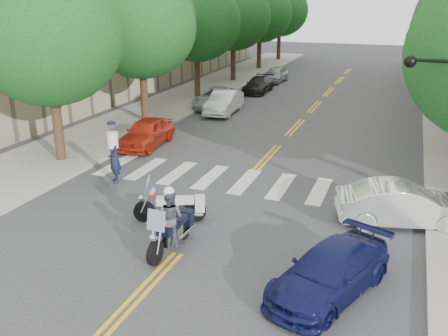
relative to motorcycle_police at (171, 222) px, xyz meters
The scene contains 19 objects.
ground 0.99m from the motorcycle_police, 36.74° to the right, with size 140.00×140.00×0.00m, color #38383A.
sidewalk_left 23.66m from the motorcycle_police, 112.91° to the left, with size 5.00×60.00×0.15m, color #9E9991.
tree_l_0 11.28m from the motorcycle_police, 145.80° to the left, with size 6.40×6.40×8.45m.
tree_l_1 16.84m from the motorcycle_police, 121.68° to the left, with size 6.40×6.40×8.45m.
tree_l_2 23.84m from the motorcycle_police, 111.33° to the left, with size 6.40×6.40×8.45m.
tree_l_3 31.32m from the motorcycle_police, 105.94° to the left, with size 6.40×6.40×8.45m.
tree_l_4 39.00m from the motorcycle_police, 102.69° to the left, with size 6.40×6.40×8.45m.
tree_l_5 46.79m from the motorcycle_police, 100.52° to the left, with size 6.40×6.40×8.45m.
tree_r_5 46.90m from the motorcycle_police, 78.76° to the left, with size 6.40×6.40×8.45m.
motorcycle_police is the anchor object (origin of this frame).
motorcycle_parked 2.01m from the motorcycle_police, 111.38° to the left, with size 2.38×1.21×1.60m.
officer_standing 6.45m from the motorcycle_police, 137.19° to the left, with size 0.75×0.49×2.06m, color #161E33.
convertible 7.80m from the motorcycle_police, 33.28° to the left, with size 1.53×4.38×1.44m, color silver.
sedan_blue 4.94m from the motorcycle_police, ahead, with size 1.74×4.28×1.24m, color #101545.
parked_car_a 11.17m from the motorcycle_police, 122.52° to the left, with size 1.69×4.20×1.43m, color red.
parked_car_b 18.44m from the motorcycle_police, 105.42° to the left, with size 1.54×4.41×1.45m, color white.
parked_car_c 20.19m from the motorcycle_police, 107.30° to the left, with size 2.22×4.81×1.34m, color #AFB2B7.
parked_car_d 26.02m from the motorcycle_police, 100.87° to the left, with size 1.71×4.21×1.22m, color black.
parked_car_e 31.12m from the motorcycle_police, 99.07° to the left, with size 1.60×3.97×1.35m, color #A0A0A5.
Camera 1 is at (5.94, -11.98, 7.39)m, focal length 40.00 mm.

